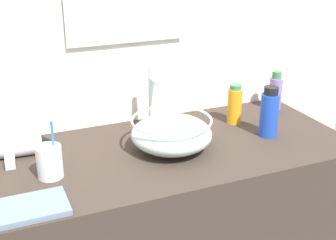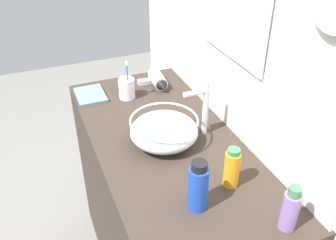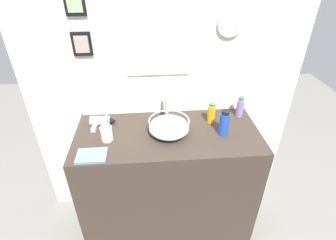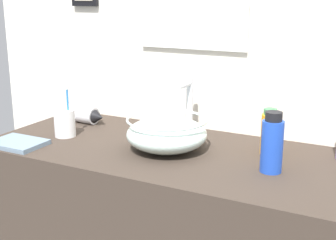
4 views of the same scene
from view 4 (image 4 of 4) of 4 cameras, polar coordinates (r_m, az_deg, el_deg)
back_panel at (r=1.81m, az=4.62°, el=8.56°), size 2.02×0.10×2.47m
glass_bowl_sink at (r=1.56m, az=-0.16°, el=-1.66°), size 0.27×0.27×0.11m
faucet at (r=1.68m, az=2.48°, el=2.36°), size 0.02×0.11×0.24m
hair_drier at (r=1.92m, az=-10.28°, el=0.59°), size 0.18×0.13×0.07m
toothbrush_cup at (r=1.75m, az=-12.47°, el=-0.34°), size 0.08×0.08×0.19m
shampoo_bottle at (r=1.55m, az=12.22°, el=-1.50°), size 0.05×0.05×0.15m
spray_bottle at (r=1.40m, az=12.57°, el=-2.85°), size 0.06×0.06×0.18m
hand_towel at (r=1.70m, az=-17.82°, el=-2.71°), size 0.18×0.13×0.02m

